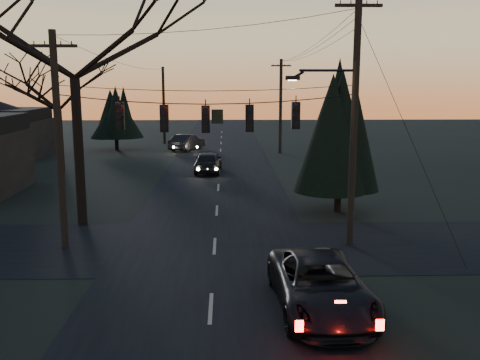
{
  "coord_description": "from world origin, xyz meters",
  "views": [
    {
      "loc": [
        0.45,
        -10.8,
        6.64
      ],
      "look_at": [
        0.97,
        7.95,
        3.12
      ],
      "focal_mm": 40.0,
      "sensor_mm": 36.0,
      "label": 1
    }
  ],
  "objects_px": {
    "bare_tree_left": "(71,15)",
    "sedan_oncoming_b": "(187,142)",
    "utility_pole_far_r": "(280,153)",
    "utility_pole_far_l": "(165,143)",
    "suv_near": "(320,285)",
    "sedan_oncoming_a": "(208,162)",
    "utility_pole_left": "(66,248)",
    "utility_pole_right": "(349,245)",
    "evergreen_right": "(340,126)"
  },
  "relations": [
    {
      "from": "bare_tree_left",
      "to": "suv_near",
      "type": "height_order",
      "value": "bare_tree_left"
    },
    {
      "from": "bare_tree_left",
      "to": "sedan_oncoming_b",
      "type": "xyz_separation_m",
      "value": [
        3.02,
        26.73,
        -8.66
      ]
    },
    {
      "from": "evergreen_right",
      "to": "sedan_oncoming_a",
      "type": "relative_size",
      "value": 1.68
    },
    {
      "from": "suv_near",
      "to": "bare_tree_left",
      "type": "bearing_deg",
      "value": 131.58
    },
    {
      "from": "evergreen_right",
      "to": "suv_near",
      "type": "distance_m",
      "value": 12.77
    },
    {
      "from": "utility_pole_far_r",
      "to": "bare_tree_left",
      "type": "xyz_separation_m",
      "value": [
        -11.72,
        -24.49,
        9.42
      ]
    },
    {
      "from": "utility_pole_right",
      "to": "utility_pole_far_r",
      "type": "xyz_separation_m",
      "value": [
        0.0,
        28.0,
        0.0
      ]
    },
    {
      "from": "utility_pole_right",
      "to": "suv_near",
      "type": "xyz_separation_m",
      "value": [
        -2.3,
        -6.19,
        0.76
      ]
    },
    {
      "from": "sedan_oncoming_a",
      "to": "sedan_oncoming_b",
      "type": "relative_size",
      "value": 0.97
    },
    {
      "from": "bare_tree_left",
      "to": "sedan_oncoming_b",
      "type": "bearing_deg",
      "value": 83.55
    },
    {
      "from": "sedan_oncoming_a",
      "to": "utility_pole_far_l",
      "type": "bearing_deg",
      "value": -71.43
    },
    {
      "from": "utility_pole_far_l",
      "to": "bare_tree_left",
      "type": "bearing_deg",
      "value": -90.39
    },
    {
      "from": "utility_pole_left",
      "to": "utility_pole_far_l",
      "type": "xyz_separation_m",
      "value": [
        0.0,
        36.0,
        0.0
      ]
    },
    {
      "from": "bare_tree_left",
      "to": "suv_near",
      "type": "xyz_separation_m",
      "value": [
        9.42,
        -9.7,
        -8.66
      ]
    },
    {
      "from": "utility_pole_left",
      "to": "sedan_oncoming_b",
      "type": "bearing_deg",
      "value": 84.71
    },
    {
      "from": "utility_pole_left",
      "to": "utility_pole_far_l",
      "type": "height_order",
      "value": "utility_pole_left"
    },
    {
      "from": "utility_pole_right",
      "to": "bare_tree_left",
      "type": "distance_m",
      "value": 15.44
    },
    {
      "from": "utility_pole_right",
      "to": "utility_pole_left",
      "type": "bearing_deg",
      "value": 180.0
    },
    {
      "from": "sedan_oncoming_b",
      "to": "utility_pole_far_r",
      "type": "bearing_deg",
      "value": -170.5
    },
    {
      "from": "sedan_oncoming_b",
      "to": "utility_pole_right",
      "type": "bearing_deg",
      "value": 129.98
    },
    {
      "from": "utility_pole_far_l",
      "to": "suv_near",
      "type": "distance_m",
      "value": 43.19
    },
    {
      "from": "utility_pole_far_r",
      "to": "evergreen_right",
      "type": "relative_size",
      "value": 1.12
    },
    {
      "from": "utility_pole_left",
      "to": "sedan_oncoming_a",
      "type": "xyz_separation_m",
      "value": [
        5.2,
        17.66,
        0.77
      ]
    },
    {
      "from": "suv_near",
      "to": "sedan_oncoming_a",
      "type": "bearing_deg",
      "value": 96.94
    },
    {
      "from": "utility_pole_left",
      "to": "sedan_oncoming_b",
      "type": "distance_m",
      "value": 30.38
    },
    {
      "from": "suv_near",
      "to": "sedan_oncoming_b",
      "type": "xyz_separation_m",
      "value": [
        -6.4,
        36.43,
        0.0
      ]
    },
    {
      "from": "utility_pole_left",
      "to": "sedan_oncoming_a",
      "type": "relative_size",
      "value": 1.87
    },
    {
      "from": "evergreen_right",
      "to": "sedan_oncoming_b",
      "type": "bearing_deg",
      "value": 110.92
    },
    {
      "from": "suv_near",
      "to": "sedan_oncoming_a",
      "type": "distance_m",
      "value": 24.18
    },
    {
      "from": "utility_pole_left",
      "to": "bare_tree_left",
      "type": "distance_m",
      "value": 10.06
    },
    {
      "from": "utility_pole_right",
      "to": "sedan_oncoming_a",
      "type": "xyz_separation_m",
      "value": [
        -6.3,
        17.66,
        0.77
      ]
    },
    {
      "from": "suv_near",
      "to": "utility_pole_far_l",
      "type": "bearing_deg",
      "value": 99.72
    },
    {
      "from": "utility_pole_far_r",
      "to": "evergreen_right",
      "type": "xyz_separation_m",
      "value": [
        0.69,
        -22.31,
        4.39
      ]
    },
    {
      "from": "utility_pole_far_r",
      "to": "utility_pole_far_l",
      "type": "xyz_separation_m",
      "value": [
        -11.5,
        8.0,
        0.0
      ]
    },
    {
      "from": "suv_near",
      "to": "sedan_oncoming_a",
      "type": "xyz_separation_m",
      "value": [
        -4.0,
        23.84,
        0.01
      ]
    },
    {
      "from": "utility_pole_far_r",
      "to": "evergreen_right",
      "type": "distance_m",
      "value": 22.75
    },
    {
      "from": "utility_pole_left",
      "to": "evergreen_right",
      "type": "relative_size",
      "value": 1.12
    },
    {
      "from": "evergreen_right",
      "to": "utility_pole_far_r",
      "type": "bearing_deg",
      "value": 91.76
    },
    {
      "from": "suv_near",
      "to": "utility_pole_far_r",
      "type": "bearing_deg",
      "value": 83.57
    },
    {
      "from": "utility_pole_far_r",
      "to": "sedan_oncoming_a",
      "type": "relative_size",
      "value": 1.87
    },
    {
      "from": "utility_pole_left",
      "to": "bare_tree_left",
      "type": "relative_size",
      "value": 0.63
    },
    {
      "from": "sedan_oncoming_a",
      "to": "sedan_oncoming_b",
      "type": "distance_m",
      "value": 12.81
    },
    {
      "from": "utility_pole_far_r",
      "to": "sedan_oncoming_b",
      "type": "height_order",
      "value": "utility_pole_far_r"
    },
    {
      "from": "utility_pole_far_r",
      "to": "sedan_oncoming_a",
      "type": "bearing_deg",
      "value": -121.34
    },
    {
      "from": "utility_pole_far_r",
      "to": "bare_tree_left",
      "type": "height_order",
      "value": "bare_tree_left"
    },
    {
      "from": "utility_pole_far_r",
      "to": "sedan_oncoming_a",
      "type": "distance_m",
      "value": 12.14
    },
    {
      "from": "utility_pole_far_l",
      "to": "sedan_oncoming_b",
      "type": "distance_m",
      "value": 6.45
    },
    {
      "from": "bare_tree_left",
      "to": "sedan_oncoming_b",
      "type": "distance_m",
      "value": 28.25
    },
    {
      "from": "utility_pole_left",
      "to": "suv_near",
      "type": "height_order",
      "value": "utility_pole_left"
    },
    {
      "from": "utility_pole_far_l",
      "to": "suv_near",
      "type": "bearing_deg",
      "value": -77.7
    }
  ]
}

